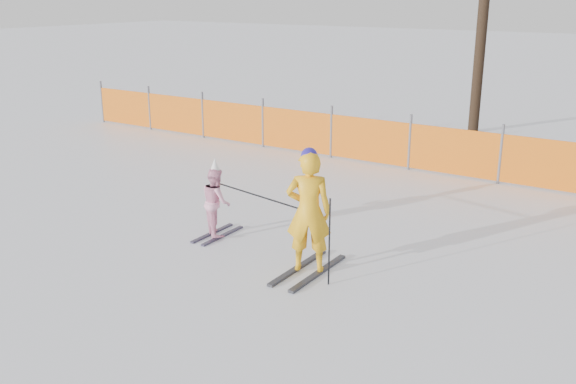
{
  "coord_description": "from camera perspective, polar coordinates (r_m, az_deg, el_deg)",
  "views": [
    {
      "loc": [
        4.95,
        -7.02,
        3.82
      ],
      "look_at": [
        0.0,
        0.5,
        1.0
      ],
      "focal_mm": 40.0,
      "sensor_mm": 36.0,
      "label": 1
    }
  ],
  "objects": [
    {
      "name": "adult",
      "position": [
        8.89,
        1.85,
        -1.75
      ],
      "size": [
        0.75,
        1.44,
        1.82
      ],
      "color": "black",
      "rests_on": "ground"
    },
    {
      "name": "safety_fence",
      "position": [
        15.82,
        1.06,
        5.49
      ],
      "size": [
        14.28,
        0.06,
        1.25
      ],
      "color": "#595960",
      "rests_on": "ground"
    },
    {
      "name": "ski_poles",
      "position": [
        9.16,
        -0.2,
        -1.94
      ],
      "size": [
        2.33,
        0.6,
        1.23
      ],
      "color": "black",
      "rests_on": "ground"
    },
    {
      "name": "child",
      "position": [
        10.4,
        -6.4,
        -0.79
      ],
      "size": [
        0.68,
        1.01,
        1.3
      ],
      "color": "black",
      "rests_on": "ground"
    },
    {
      "name": "ground",
      "position": [
        9.4,
        -1.69,
        -6.59
      ],
      "size": [
        120.0,
        120.0,
        0.0
      ],
      "primitive_type": "plane",
      "color": "white",
      "rests_on": "ground"
    }
  ]
}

